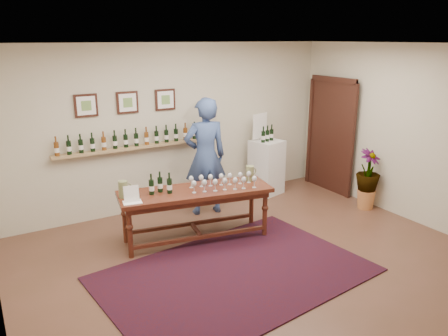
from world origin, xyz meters
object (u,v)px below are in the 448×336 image
potted_plant (368,179)px  person (205,157)px  display_pedestal (266,167)px  tasting_table (196,197)px

potted_plant → person: (-2.49, 1.26, 0.45)m
display_pedestal → person: size_ratio=0.52×
tasting_table → person: (0.62, 0.84, 0.32)m
potted_plant → tasting_table: bearing=172.3°
display_pedestal → potted_plant: display_pedestal is taller
potted_plant → person: 2.83m
display_pedestal → tasting_table: bearing=-151.6°
tasting_table → potted_plant: (3.10, -0.42, -0.13)m
display_pedestal → person: bearing=-169.1°
display_pedestal → person: person is taller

